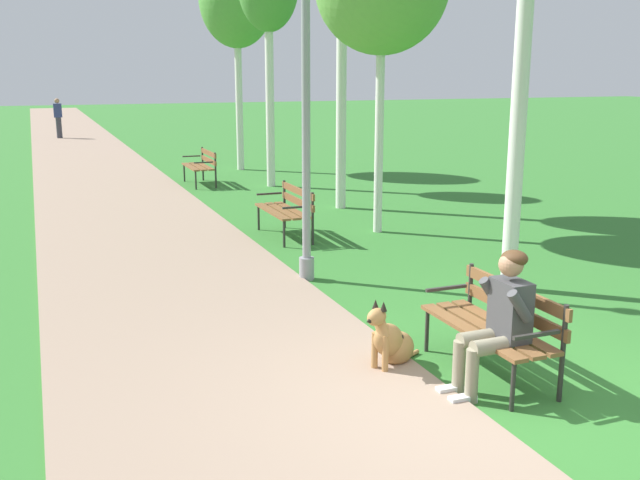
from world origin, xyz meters
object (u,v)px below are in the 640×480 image
(dog_shepherd, at_px, (391,341))
(pedestrian_distant, at_px, (58,118))
(park_bench_mid, at_px, (288,207))
(park_bench_near, at_px, (496,320))
(lamp_post_near, at_px, (306,126))
(park_bench_far, at_px, (201,164))
(person_seated_on_near_bench, at_px, (499,317))

(dog_shepherd, relative_size, pedestrian_distant, 0.47)
(park_bench_mid, distance_m, dog_shepherd, 5.60)
(pedestrian_distant, bearing_deg, park_bench_mid, -82.11)
(park_bench_near, relative_size, lamp_post_near, 0.38)
(park_bench_far, xyz_separation_m, dog_shepherd, (-0.81, -11.70, -0.25))
(park_bench_near, distance_m, park_bench_far, 12.16)
(park_bench_near, relative_size, pedestrian_distant, 0.91)
(park_bench_near, bearing_deg, park_bench_mid, 89.17)
(park_bench_mid, bearing_deg, park_bench_near, -90.83)
(park_bench_near, distance_m, pedestrian_distant, 26.64)
(dog_shepherd, bearing_deg, park_bench_far, 86.01)
(person_seated_on_near_bench, height_order, dog_shepherd, person_seated_on_near_bench)
(park_bench_near, bearing_deg, dog_shepherd, 150.17)
(lamp_post_near, relative_size, pedestrian_distant, 2.37)
(park_bench_near, relative_size, park_bench_far, 1.00)
(park_bench_near, xyz_separation_m, park_bench_far, (0.01, 12.16, 0.00))
(park_bench_far, bearing_deg, person_seated_on_near_bench, -90.98)
(park_bench_far, relative_size, person_seated_on_near_bench, 1.20)
(park_bench_far, bearing_deg, park_bench_mid, -89.25)
(park_bench_near, distance_m, dog_shepherd, 0.97)
(dog_shepherd, relative_size, lamp_post_near, 0.20)
(park_bench_mid, distance_m, park_bench_far, 6.18)
(lamp_post_near, bearing_deg, park_bench_mid, 76.51)
(dog_shepherd, bearing_deg, lamp_post_near, 84.37)
(park_bench_near, relative_size, park_bench_mid, 1.00)
(park_bench_mid, height_order, lamp_post_near, lamp_post_near)
(park_bench_near, distance_m, park_bench_mid, 5.98)
(park_bench_near, height_order, person_seated_on_near_bench, person_seated_on_near_bench)
(park_bench_mid, bearing_deg, lamp_post_near, -103.49)
(park_bench_near, bearing_deg, lamp_post_near, 98.30)
(park_bench_near, height_order, pedestrian_distant, pedestrian_distant)
(park_bench_far, height_order, dog_shepherd, park_bench_far)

